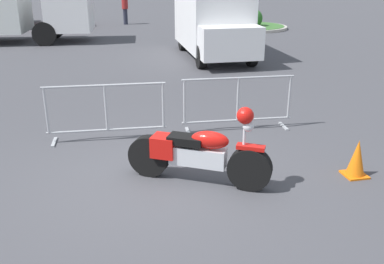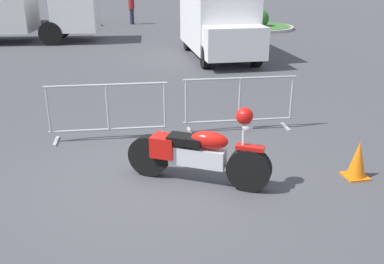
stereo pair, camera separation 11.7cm
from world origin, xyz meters
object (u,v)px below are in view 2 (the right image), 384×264
(crowd_barrier_near, at_px, (108,111))
(parked_car_red, at_px, (66,12))
(parked_car_green, at_px, (16,11))
(delivery_van, at_px, (218,21))
(crowd_barrier_far, at_px, (240,103))
(pedestrian, at_px, (131,7))
(traffic_cone, at_px, (358,160))
(motorcycle, at_px, (197,153))

(crowd_barrier_near, distance_m, parked_car_red, 17.95)
(parked_car_green, bearing_deg, crowd_barrier_near, -173.84)
(delivery_van, bearing_deg, crowd_barrier_far, -10.33)
(pedestrian, height_order, traffic_cone, pedestrian)
(crowd_barrier_far, xyz_separation_m, parked_car_red, (-4.50, 17.84, 0.15))
(delivery_van, bearing_deg, pedestrian, -165.70)
(crowd_barrier_far, relative_size, traffic_cone, 3.72)
(delivery_van, distance_m, parked_car_red, 12.05)
(crowd_barrier_far, xyz_separation_m, pedestrian, (-0.91, 17.48, 0.37))
(crowd_barrier_near, xyz_separation_m, parked_car_green, (-4.68, 18.19, 0.21))
(crowd_barrier_far, height_order, traffic_cone, crowd_barrier_far)
(parked_car_red, distance_m, pedestrian, 3.61)
(parked_car_red, bearing_deg, motorcycle, -178.98)
(motorcycle, distance_m, parked_car_red, 20.09)
(parked_car_green, xyz_separation_m, pedestrian, (6.29, -0.71, 0.16))
(motorcycle, height_order, delivery_van, delivery_van)
(parked_car_green, xyz_separation_m, traffic_cone, (8.36, -20.51, -0.47))
(crowd_barrier_far, bearing_deg, pedestrian, 93.00)
(crowd_barrier_near, xyz_separation_m, parked_car_red, (-1.99, 17.84, 0.15))
(parked_car_green, bearing_deg, delivery_van, -149.51)
(motorcycle, distance_m, crowd_barrier_near, 2.35)
(motorcycle, relative_size, parked_car_green, 0.43)
(motorcycle, height_order, traffic_cone, motorcycle)
(traffic_cone, bearing_deg, motorcycle, 172.22)
(delivery_van, relative_size, parked_car_green, 1.09)
(pedestrian, bearing_deg, traffic_cone, -165.96)
(crowd_barrier_near, relative_size, parked_car_red, 0.51)
(delivery_van, relative_size, pedestrian, 2.98)
(parked_car_green, bearing_deg, crowd_barrier_far, -166.68)
(delivery_van, relative_size, parked_car_red, 1.18)
(parked_car_green, height_order, traffic_cone, parked_car_green)
(crowd_barrier_far, bearing_deg, crowd_barrier_near, 180.00)
(crowd_barrier_near, xyz_separation_m, crowd_barrier_far, (2.52, 0.00, 0.00))
(motorcycle, bearing_deg, delivery_van, 103.30)
(crowd_barrier_near, height_order, crowd_barrier_far, same)
(motorcycle, relative_size, delivery_van, 0.40)
(crowd_barrier_far, bearing_deg, traffic_cone, -63.41)
(pedestrian, relative_size, traffic_cone, 2.86)
(crowd_barrier_near, bearing_deg, parked_car_green, 104.44)
(delivery_van, height_order, traffic_cone, delivery_van)
(motorcycle, relative_size, parked_car_red, 0.47)
(crowd_barrier_far, bearing_deg, motorcycle, -122.36)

